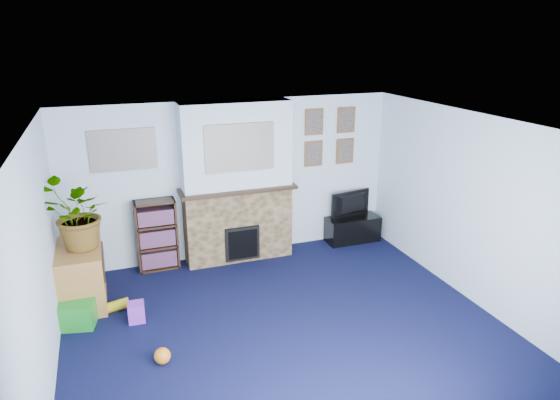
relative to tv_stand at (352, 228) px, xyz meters
name	(u,v)px	position (x,y,z in m)	size (l,w,h in m)	color
floor	(285,327)	(-1.95, -2.03, -0.23)	(5.00, 4.50, 0.01)	black
ceiling	(286,126)	(-1.95, -2.03, 2.17)	(5.00, 4.50, 0.01)	white
wall_back	(233,180)	(-1.95, 0.22, 0.97)	(5.00, 0.04, 2.40)	silver
wall_front	(396,348)	(-1.95, -4.28, 0.97)	(5.00, 0.04, 2.40)	silver
wall_left	(39,268)	(-4.45, -2.03, 0.97)	(0.04, 4.50, 2.40)	silver
wall_right	(470,208)	(0.55, -2.03, 0.97)	(0.04, 4.50, 2.40)	silver
chimney_breast	(237,184)	(-1.95, 0.02, 0.96)	(1.72, 0.50, 2.40)	brown
collage_main	(240,148)	(-1.95, -0.19, 1.55)	(1.00, 0.03, 0.68)	gray
collage_left	(123,150)	(-3.50, 0.21, 1.55)	(0.90, 0.03, 0.58)	gray
portrait_tl	(314,122)	(-0.65, 0.20, 1.77)	(0.30, 0.03, 0.40)	brown
portrait_tr	(346,120)	(-0.10, 0.20, 1.77)	(0.30, 0.03, 0.40)	brown
portrait_bl	(313,154)	(-0.65, 0.20, 1.27)	(0.30, 0.03, 0.40)	brown
portrait_br	(345,151)	(-0.10, 0.20, 1.27)	(0.30, 0.03, 0.40)	brown
tv_stand	(352,228)	(0.00, 0.00, 0.00)	(0.88, 0.37, 0.42)	black
television	(353,205)	(0.00, 0.02, 0.41)	(0.74, 0.10, 0.43)	black
bookshelf	(157,236)	(-3.16, 0.08, 0.28)	(0.58, 0.28, 1.05)	black
sideboard	(82,277)	(-4.19, -0.60, 0.12)	(0.54, 0.98, 0.76)	#A77035
potted_plant	(77,215)	(-4.14, -0.65, 0.98)	(0.81, 0.70, 0.90)	#26661E
mantel_clock	(234,183)	(-2.01, -0.03, 1.00)	(0.11, 0.06, 0.15)	gold
mantel_candle	(254,181)	(-1.70, -0.03, 1.01)	(0.05, 0.05, 0.16)	#B2BFC6
mantel_teddy	(201,187)	(-2.49, -0.03, 0.99)	(0.13, 0.13, 0.13)	gray
mantel_can	(282,179)	(-1.27, -0.03, 0.99)	(0.06, 0.06, 0.13)	purple
green_crate	(78,315)	(-4.25, -1.17, -0.09)	(0.39, 0.31, 0.31)	#198C26
toy_ball	(162,356)	(-3.40, -2.23, -0.14)	(0.18, 0.18, 0.18)	orange
toy_block	(136,313)	(-3.59, -1.30, -0.12)	(0.19, 0.19, 0.24)	purple
toy_tube	(117,305)	(-3.80, -0.97, -0.16)	(0.13, 0.13, 0.28)	yellow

